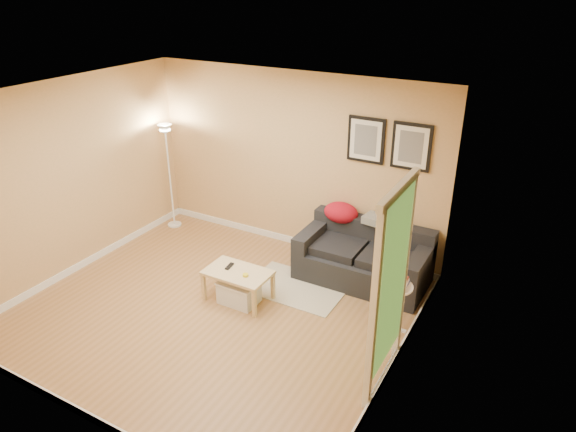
# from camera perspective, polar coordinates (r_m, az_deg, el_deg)

# --- Properties ---
(floor) EXTENTS (4.50, 4.50, 0.00)m
(floor) POSITION_cam_1_polar(r_m,az_deg,el_deg) (6.57, -7.94, -10.09)
(floor) COLOR #A27345
(floor) RESTS_ON ground
(ceiling) EXTENTS (4.50, 4.50, 0.00)m
(ceiling) POSITION_cam_1_polar(r_m,az_deg,el_deg) (5.52, -9.56, 12.60)
(ceiling) COLOR white
(ceiling) RESTS_ON wall_back
(wall_back) EXTENTS (4.50, 0.00, 4.50)m
(wall_back) POSITION_cam_1_polar(r_m,az_deg,el_deg) (7.48, 0.62, 5.87)
(wall_back) COLOR tan
(wall_back) RESTS_ON ground
(wall_front) EXTENTS (4.50, 0.00, 4.50)m
(wall_front) POSITION_cam_1_polar(r_m,az_deg,el_deg) (4.72, -23.60, -8.68)
(wall_front) COLOR tan
(wall_front) RESTS_ON ground
(wall_left) EXTENTS (0.00, 4.00, 4.00)m
(wall_left) POSITION_cam_1_polar(r_m,az_deg,el_deg) (7.44, -22.64, 3.77)
(wall_left) COLOR tan
(wall_left) RESTS_ON ground
(wall_right) EXTENTS (0.00, 4.00, 4.00)m
(wall_right) POSITION_cam_1_polar(r_m,az_deg,el_deg) (5.00, 12.40, -5.02)
(wall_right) COLOR tan
(wall_right) RESTS_ON ground
(baseboard_back) EXTENTS (4.50, 0.02, 0.10)m
(baseboard_back) POSITION_cam_1_polar(r_m,az_deg,el_deg) (7.97, 0.54, -2.67)
(baseboard_back) COLOR white
(baseboard_back) RESTS_ON ground
(baseboard_front) EXTENTS (4.50, 0.02, 0.10)m
(baseboard_front) POSITION_cam_1_polar(r_m,az_deg,el_deg) (5.48, -21.17, -19.63)
(baseboard_front) COLOR white
(baseboard_front) RESTS_ON ground
(baseboard_left) EXTENTS (0.02, 4.00, 0.10)m
(baseboard_left) POSITION_cam_1_polar(r_m,az_deg,el_deg) (7.94, -21.12, -4.66)
(baseboard_left) COLOR white
(baseboard_left) RESTS_ON ground
(baseboard_right) EXTENTS (0.02, 4.00, 0.10)m
(baseboard_right) POSITION_cam_1_polar(r_m,az_deg,el_deg) (5.72, 11.12, -15.91)
(baseboard_right) COLOR white
(baseboard_right) RESTS_ON ground
(sofa) EXTENTS (1.70, 0.90, 0.75)m
(sofa) POSITION_cam_1_polar(r_m,az_deg,el_deg) (6.97, 8.23, -4.25)
(sofa) COLOR black
(sofa) RESTS_ON ground
(red_throw) EXTENTS (0.48, 0.36, 0.28)m
(red_throw) POSITION_cam_1_polar(r_m,az_deg,el_deg) (7.20, 5.81, 0.38)
(red_throw) COLOR #AF102A
(red_throw) RESTS_ON sofa
(plaid_throw) EXTENTS (0.45, 0.32, 0.10)m
(plaid_throw) POSITION_cam_1_polar(r_m,az_deg,el_deg) (7.01, 10.00, -0.49)
(plaid_throw) COLOR tan
(plaid_throw) RESTS_ON sofa
(framed_print_left) EXTENTS (0.50, 0.04, 0.60)m
(framed_print_left) POSITION_cam_1_polar(r_m,az_deg,el_deg) (6.88, 8.54, 8.24)
(framed_print_left) COLOR black
(framed_print_left) RESTS_ON wall_back
(framed_print_right) EXTENTS (0.50, 0.04, 0.60)m
(framed_print_right) POSITION_cam_1_polar(r_m,az_deg,el_deg) (6.70, 13.35, 7.39)
(framed_print_right) COLOR black
(framed_print_right) RESTS_ON wall_back
(area_rug) EXTENTS (1.25, 0.85, 0.01)m
(area_rug) POSITION_cam_1_polar(r_m,az_deg,el_deg) (6.92, 0.92, -7.81)
(area_rug) COLOR #C2B899
(area_rug) RESTS_ON ground
(green_runner) EXTENTS (0.70, 0.50, 0.01)m
(green_runner) POSITION_cam_1_polar(r_m,az_deg,el_deg) (7.22, -5.51, -6.41)
(green_runner) COLOR #668C4C
(green_runner) RESTS_ON ground
(coffee_table) EXTENTS (0.83, 0.53, 0.41)m
(coffee_table) POSITION_cam_1_polar(r_m,az_deg,el_deg) (6.62, -5.46, -7.57)
(coffee_table) COLOR beige
(coffee_table) RESTS_ON ground
(remote_control) EXTENTS (0.07, 0.17, 0.02)m
(remote_control) POSITION_cam_1_polar(r_m,az_deg,el_deg) (6.61, -6.42, -5.47)
(remote_control) COLOR black
(remote_control) RESTS_ON coffee_table
(tape_roll) EXTENTS (0.07, 0.07, 0.03)m
(tape_roll) POSITION_cam_1_polar(r_m,az_deg,el_deg) (6.40, -4.67, -6.47)
(tape_roll) COLOR yellow
(tape_roll) RESTS_ON coffee_table
(storage_bin) EXTENTS (0.48, 0.35, 0.30)m
(storage_bin) POSITION_cam_1_polar(r_m,az_deg,el_deg) (6.59, -5.38, -8.27)
(storage_bin) COLOR white
(storage_bin) RESTS_ON ground
(side_table) EXTENTS (0.38, 0.38, 0.59)m
(side_table) POSITION_cam_1_polar(r_m,az_deg,el_deg) (6.16, 11.51, -9.75)
(side_table) COLOR white
(side_table) RESTS_ON ground
(book_stack) EXTENTS (0.20, 0.26, 0.08)m
(book_stack) POSITION_cam_1_polar(r_m,az_deg,el_deg) (5.98, 11.97, -7.10)
(book_stack) COLOR navy
(book_stack) RESTS_ON side_table
(floor_lamp) EXTENTS (0.22, 0.22, 1.70)m
(floor_lamp) POSITION_cam_1_polar(r_m,az_deg,el_deg) (8.44, -12.78, 3.92)
(floor_lamp) COLOR white
(floor_lamp) RESTS_ON ground
(doorway) EXTENTS (0.12, 1.01, 2.13)m
(doorway) POSITION_cam_1_polar(r_m,az_deg,el_deg) (5.03, 11.04, -8.37)
(doorway) COLOR white
(doorway) RESTS_ON ground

